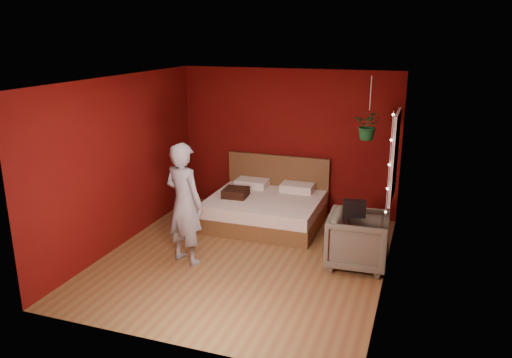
% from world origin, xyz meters
% --- Properties ---
extents(floor, '(4.50, 4.50, 0.00)m').
position_xyz_m(floor, '(0.00, 0.00, 0.00)').
color(floor, brown).
rests_on(floor, ground).
extents(room_walls, '(4.04, 4.54, 2.62)m').
position_xyz_m(room_walls, '(0.00, 0.00, 1.68)').
color(room_walls, '#5A0E09').
rests_on(room_walls, ground).
extents(window, '(0.05, 0.97, 1.27)m').
position_xyz_m(window, '(1.97, 0.90, 1.50)').
color(window, white).
rests_on(window, room_walls).
extents(fairy_lights, '(0.04, 0.04, 1.45)m').
position_xyz_m(fairy_lights, '(1.94, 0.38, 1.50)').
color(fairy_lights, silver).
rests_on(fairy_lights, room_walls).
extents(bed, '(1.91, 1.62, 1.05)m').
position_xyz_m(bed, '(-0.14, 1.48, 0.27)').
color(bed, brown).
rests_on(bed, ground).
extents(person, '(0.74, 0.60, 1.76)m').
position_xyz_m(person, '(-0.77, -0.37, 0.88)').
color(person, gray).
rests_on(person, ground).
extents(armchair, '(0.89, 0.86, 0.77)m').
position_xyz_m(armchair, '(1.60, 0.30, 0.38)').
color(armchair, '#5D5949').
rests_on(armchair, ground).
extents(handbag, '(0.34, 0.21, 0.22)m').
position_xyz_m(handbag, '(1.53, 0.22, 0.88)').
color(handbag, black).
rests_on(handbag, armchair).
extents(throw_pillow, '(0.43, 0.43, 0.14)m').
position_xyz_m(throw_pillow, '(-0.64, 1.29, 0.55)').
color(throw_pillow, '#331911').
rests_on(throw_pillow, bed).
extents(hanging_plant, '(0.48, 0.45, 0.94)m').
position_xyz_m(hanging_plant, '(1.55, 1.15, 1.88)').
color(hanging_plant, silver).
rests_on(hanging_plant, room_walls).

